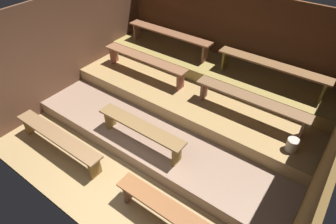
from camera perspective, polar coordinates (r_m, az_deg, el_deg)
ground at (r=6.36m, az=0.77°, el=-3.91°), size 6.51×5.40×0.08m
wall_back at (r=7.35m, az=11.80°, el=13.78°), size 6.51×0.06×2.48m
wall_left at (r=7.39m, az=-18.16°, el=12.80°), size 0.06×5.40×2.48m
wall_right at (r=4.89m, az=29.80°, el=-6.21°), size 0.06×5.40×2.48m
platform_lower at (r=6.56m, az=3.33°, el=-0.32°), size 5.71×3.60×0.28m
platform_middle at (r=6.81m, az=6.34°, el=4.25°), size 5.71×2.34×0.28m
platform_upper at (r=7.13m, az=9.13°, el=8.43°), size 5.71×1.10×0.28m
bench_floor_left at (r=6.00m, az=-21.24°, el=-4.90°), size 2.27×0.31×0.48m
bench_floor_right at (r=4.56m, az=2.09°, el=-20.44°), size 2.27×0.31×0.48m
bench_lower_center at (r=5.41m, az=-5.51°, el=-3.43°), size 1.91×0.31×0.48m
bench_middle_left at (r=6.93m, az=-4.73°, el=10.26°), size 2.33×0.31×0.48m
bench_middle_right at (r=5.80m, az=16.28°, el=2.16°), size 2.33×0.31×0.48m
bench_upper_left at (r=7.49m, az=0.18°, el=15.18°), size 2.41×0.31×0.48m
bench_upper_right at (r=6.46m, az=20.18°, el=8.43°), size 2.41×0.31×0.48m
pail_middle at (r=5.52m, az=23.67°, el=-6.05°), size 0.21×0.21×0.24m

